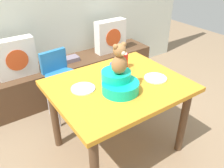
# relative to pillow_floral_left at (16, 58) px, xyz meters

# --- Properties ---
(ground_plane) EXTENTS (8.00, 8.00, 0.00)m
(ground_plane) POSITION_rel_pillow_floral_left_xyz_m (0.56, -1.19, -0.68)
(ground_plane) COLOR #8C7256
(window_bench) EXTENTS (2.60, 0.44, 0.46)m
(window_bench) POSITION_rel_pillow_floral_left_xyz_m (0.56, 0.02, -0.45)
(window_bench) COLOR brown
(window_bench) RESTS_ON ground_plane
(pillow_floral_left) EXTENTS (0.44, 0.15, 0.44)m
(pillow_floral_left) POSITION_rel_pillow_floral_left_xyz_m (0.00, 0.00, 0.00)
(pillow_floral_left) COLOR white
(pillow_floral_left) RESTS_ON window_bench
(pillow_floral_right) EXTENTS (0.44, 0.15, 0.44)m
(pillow_floral_right) POSITION_rel_pillow_floral_left_xyz_m (1.28, 0.00, 0.00)
(pillow_floral_right) COLOR white
(pillow_floral_right) RESTS_ON window_bench
(book_stack) EXTENTS (0.20, 0.14, 0.05)m
(book_stack) POSITION_rel_pillow_floral_left_xyz_m (0.67, 0.02, -0.19)
(book_stack) COLOR slate
(book_stack) RESTS_ON window_bench
(dining_table) EXTENTS (1.14, 0.92, 0.74)m
(dining_table) POSITION_rel_pillow_floral_left_xyz_m (0.56, -1.19, -0.05)
(dining_table) COLOR orange
(dining_table) RESTS_ON ground_plane
(highchair) EXTENTS (0.35, 0.47, 0.79)m
(highchair) POSITION_rel_pillow_floral_left_xyz_m (0.34, -0.42, -0.16)
(highchair) COLOR #2672B2
(highchair) RESTS_ON ground_plane
(infant_seat_teal) EXTENTS (0.30, 0.33, 0.16)m
(infant_seat_teal) POSITION_rel_pillow_floral_left_xyz_m (0.50, -1.28, 0.13)
(infant_seat_teal) COLOR #0FC69E
(infant_seat_teal) RESTS_ON dining_table
(teddy_bear) EXTENTS (0.13, 0.12, 0.25)m
(teddy_bear) POSITION_rel_pillow_floral_left_xyz_m (0.50, -1.28, 0.34)
(teddy_bear) COLOR #9D6C3D
(teddy_bear) RESTS_ON infant_seat_teal
(ketchup_bottle) EXTENTS (0.07, 0.07, 0.18)m
(ketchup_bottle) POSITION_rel_pillow_floral_left_xyz_m (0.78, -0.98, 0.15)
(ketchup_bottle) COLOR red
(ketchup_bottle) RESTS_ON dining_table
(coffee_mug) EXTENTS (0.12, 0.08, 0.09)m
(coffee_mug) POSITION_rel_pillow_floral_left_xyz_m (0.64, -1.00, 0.11)
(coffee_mug) COLOR #335999
(coffee_mug) RESTS_ON dining_table
(dinner_plate_near) EXTENTS (0.20, 0.20, 0.01)m
(dinner_plate_near) POSITION_rel_pillow_floral_left_xyz_m (0.88, -1.30, 0.07)
(dinner_plate_near) COLOR white
(dinner_plate_near) RESTS_ON dining_table
(dinner_plate_far) EXTENTS (0.20, 0.20, 0.01)m
(dinner_plate_far) POSITION_rel_pillow_floral_left_xyz_m (0.26, -1.09, 0.07)
(dinner_plate_far) COLOR white
(dinner_plate_far) RESTS_ON dining_table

